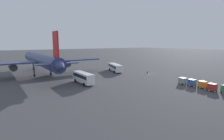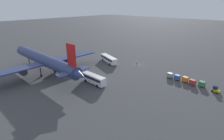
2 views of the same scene
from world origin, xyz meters
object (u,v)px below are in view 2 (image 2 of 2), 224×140
at_px(baggage_tug, 216,90).
at_px(cargo_cart_red, 193,82).
at_px(cargo_cart_grey, 170,75).
at_px(worker_person, 137,62).
at_px(cargo_cart_blue, 177,77).
at_px(shuttle_bus_far, 94,79).
at_px(airplane, 45,60).
at_px(cargo_cart_green, 202,84).
at_px(shuttle_bus_near, 109,59).
at_px(cargo_cart_orange, 185,79).

distance_m(baggage_tug, cargo_cart_red, 7.78).
relative_size(baggage_tug, cargo_cart_grey, 1.22).
bearing_deg(worker_person, cargo_cart_blue, 166.39).
distance_m(shuttle_bus_far, baggage_tug, 42.01).
distance_m(cargo_cart_red, cargo_cart_grey, 8.99).
height_order(airplane, cargo_cart_blue, airplane).
bearing_deg(cargo_cart_grey, cargo_cart_blue, 179.97).
relative_size(shuttle_bus_far, cargo_cart_green, 4.74).
bearing_deg(worker_person, cargo_cart_grey, 164.42).
height_order(shuttle_bus_near, cargo_cart_red, shuttle_bus_near).
relative_size(baggage_tug, cargo_cart_red, 1.22).
xyz_separation_m(airplane, cargo_cart_grey, (-40.70, -31.12, -4.74)).
bearing_deg(shuttle_bus_near, worker_person, -127.56).
height_order(airplane, baggage_tug, airplane).
distance_m(airplane, cargo_cart_red, 58.46).
relative_size(shuttle_bus_far, cargo_cart_blue, 4.74).
bearing_deg(cargo_cart_blue, airplane, 35.46).
relative_size(shuttle_bus_far, worker_person, 6.08).
xyz_separation_m(cargo_cart_green, cargo_cart_red, (2.99, 0.81, 0.00)).
height_order(cargo_cart_blue, cargo_cart_grey, same).
bearing_deg(cargo_cart_orange, worker_person, -11.58).
xyz_separation_m(airplane, shuttle_bus_far, (-22.26, -7.06, -3.91)).
height_order(cargo_cart_red, cargo_cart_orange, same).
bearing_deg(shuttle_bus_far, cargo_cart_green, -140.58).
bearing_deg(cargo_cart_blue, cargo_cart_grey, -0.03).
distance_m(shuttle_bus_near, baggage_tug, 48.25).
bearing_deg(shuttle_bus_far, airplane, 18.47).
bearing_deg(cargo_cart_grey, worker_person, -15.58).
distance_m(shuttle_bus_far, cargo_cart_green, 38.86).
bearing_deg(worker_person, cargo_cart_red, 167.88).
xyz_separation_m(shuttle_bus_near, cargo_cart_grey, (-31.50, -2.35, -0.76)).
xyz_separation_m(cargo_cart_red, cargo_cart_blue, (5.98, -0.67, 0.00)).
distance_m(airplane, cargo_cart_blue, 53.85).
relative_size(shuttle_bus_near, cargo_cart_green, 5.81).
xyz_separation_m(worker_person, cargo_cart_orange, (-25.64, 5.25, 0.32)).
relative_size(shuttle_bus_near, cargo_cart_blue, 5.81).
distance_m(worker_person, cargo_cart_blue, 23.30).
xyz_separation_m(shuttle_bus_far, baggage_tug, (-35.16, -22.96, -1.08)).
bearing_deg(shuttle_bus_near, cargo_cart_green, -157.76).
relative_size(shuttle_bus_far, cargo_cart_red, 4.74).
bearing_deg(cargo_cart_orange, baggage_tug, 172.93).
relative_size(cargo_cart_green, cargo_cart_blue, 1.00).
bearing_deg(cargo_cart_grey, airplane, 37.40).
height_order(baggage_tug, cargo_cart_green, baggage_tug).
relative_size(shuttle_bus_near, worker_person, 7.46).
bearing_deg(cargo_cart_green, shuttle_bus_near, 3.28).
xyz_separation_m(baggage_tug, cargo_cart_red, (7.76, -0.44, 0.25)).
xyz_separation_m(baggage_tug, cargo_cart_green, (4.77, -1.25, 0.25)).
xyz_separation_m(shuttle_bus_near, worker_person, (-11.84, -7.83, -1.09)).
xyz_separation_m(shuttle_bus_near, cargo_cart_orange, (-37.48, -2.58, -0.76)).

